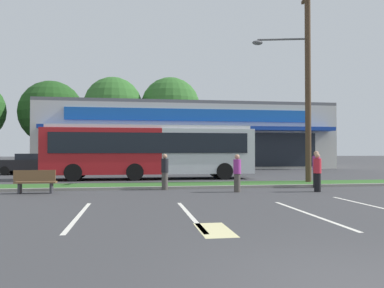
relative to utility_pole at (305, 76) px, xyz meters
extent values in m
cube|color=#2D5B23|center=(-6.10, -0.32, -5.55)|extent=(56.00, 2.20, 0.12)
cube|color=gray|center=(-6.10, -1.54, -5.55)|extent=(56.00, 0.24, 0.12)
cube|color=silver|center=(-10.27, -8.20, -5.60)|extent=(0.12, 4.80, 0.01)
cube|color=silver|center=(-7.36, -8.56, -5.60)|extent=(0.12, 4.80, 0.01)
cube|color=silver|center=(-4.12, -8.89, -5.60)|extent=(0.12, 4.80, 0.01)
cube|color=silver|center=(-1.48, -7.86, -5.60)|extent=(0.12, 4.80, 0.01)
cube|color=beige|center=(-7.11, -10.55, -5.60)|extent=(0.70, 1.60, 0.01)
cube|color=beige|center=(-3.48, 21.77, -2.55)|extent=(28.33, 11.99, 6.11)
cube|color=black|center=(-3.48, 15.74, -3.78)|extent=(23.80, 0.08, 3.18)
cube|color=#14389E|center=(-3.48, 15.08, -1.82)|extent=(26.63, 1.40, 0.35)
cube|color=#1959AD|center=(-3.48, 15.70, -0.60)|extent=(22.66, 0.16, 1.10)
cube|color=slate|center=(-3.48, 21.77, 0.65)|extent=(28.33, 11.99, 0.30)
cylinder|color=#473323|center=(-19.29, 32.46, -3.79)|extent=(0.44, 0.44, 3.64)
sphere|color=#1E4719|center=(-19.29, 32.46, 1.07)|extent=(8.10, 8.10, 8.10)
cylinder|color=#473323|center=(-11.28, 28.20, -3.36)|extent=(0.44, 0.44, 4.49)
sphere|color=#2D6026|center=(-11.28, 28.20, 1.52)|extent=(7.02, 7.02, 7.02)
cylinder|color=#473323|center=(-4.32, 28.39, -3.37)|extent=(0.44, 0.44, 4.48)
sphere|color=#2D6026|center=(-4.32, 28.39, 1.59)|extent=(7.26, 7.26, 7.26)
cylinder|color=#4C3826|center=(0.13, -0.03, -0.35)|extent=(0.30, 0.30, 10.52)
cylinder|color=#59595B|center=(-1.13, 0.26, 1.96)|extent=(2.56, 0.68, 0.10)
ellipsoid|color=#59595B|center=(-2.40, 0.55, 1.81)|extent=(0.56, 0.32, 0.24)
cube|color=#AD191E|center=(-10.64, 4.77, -3.91)|extent=(6.87, 2.57, 2.70)
cube|color=silver|center=(-4.39, 4.79, -3.91)|extent=(5.62, 2.56, 2.70)
cube|color=silver|center=(-7.83, 4.78, -2.46)|extent=(11.99, 2.32, 0.20)
cube|color=black|center=(-7.82, 3.47, -3.42)|extent=(11.49, 0.09, 1.19)
cube|color=black|center=(-1.55, 4.79, -3.58)|extent=(0.07, 2.17, 1.51)
cylinder|color=black|center=(-3.46, 5.96, -5.11)|extent=(1.00, 0.30, 1.00)
cylinder|color=black|center=(-3.45, 3.61, -5.11)|extent=(1.00, 0.30, 1.00)
cylinder|color=black|center=(-8.77, 5.95, -5.11)|extent=(1.00, 0.30, 1.00)
cylinder|color=black|center=(-8.76, 3.60, -5.11)|extent=(1.00, 0.30, 1.00)
cylinder|color=black|center=(-12.20, 5.94, -5.11)|extent=(1.00, 0.30, 1.00)
cylinder|color=black|center=(-12.19, 3.59, -5.11)|extent=(1.00, 0.30, 1.00)
cube|color=brown|center=(-12.74, -2.50, -5.16)|extent=(1.60, 0.45, 0.06)
cube|color=brown|center=(-12.74, -2.69, -4.88)|extent=(1.60, 0.06, 0.44)
cube|color=#333338|center=(-12.13, -2.50, -5.38)|extent=(0.08, 0.36, 0.45)
cube|color=#333338|center=(-13.35, -2.50, -5.38)|extent=(0.08, 0.36, 0.45)
cube|color=silver|center=(-8.27, 11.72, -4.93)|extent=(4.53, 1.80, 0.72)
cube|color=black|center=(-8.50, 11.72, -4.37)|extent=(2.04, 1.58, 0.41)
cylinder|color=black|center=(-6.86, 12.57, -5.29)|extent=(0.64, 0.22, 0.64)
cylinder|color=black|center=(-6.86, 10.86, -5.29)|extent=(0.64, 0.22, 0.64)
cylinder|color=black|center=(-9.67, 12.57, -5.29)|extent=(0.64, 0.22, 0.64)
cylinder|color=black|center=(-9.67, 10.86, -5.29)|extent=(0.64, 0.22, 0.64)
cube|color=black|center=(-16.37, 10.73, -4.91)|extent=(4.62, 1.73, 0.76)
cube|color=black|center=(-16.14, 10.73, -4.31)|extent=(2.08, 1.52, 0.44)
cylinder|color=black|center=(-17.80, 9.91, -5.29)|extent=(0.64, 0.22, 0.64)
cylinder|color=black|center=(-17.80, 11.55, -5.29)|extent=(0.64, 0.22, 0.64)
cylinder|color=black|center=(-14.94, 9.91, -5.29)|extent=(0.64, 0.22, 0.64)
cylinder|color=black|center=(-14.94, 11.55, -5.29)|extent=(0.64, 0.22, 0.64)
cylinder|color=#47423D|center=(-4.56, -3.21, -5.23)|extent=(0.27, 0.27, 0.76)
cylinder|color=#99338C|center=(-4.56, -3.21, -4.55)|extent=(0.32, 0.32, 0.60)
sphere|color=tan|center=(-4.56, -3.21, -4.14)|extent=(0.21, 0.21, 0.21)
cylinder|color=black|center=(-1.19, -3.62, -5.22)|extent=(0.28, 0.28, 0.78)
cylinder|color=red|center=(-1.19, -3.62, -4.52)|extent=(0.33, 0.33, 0.62)
sphere|color=tan|center=(-1.19, -3.62, -4.10)|extent=(0.21, 0.21, 0.21)
cylinder|color=black|center=(-0.37, -1.90, -5.19)|extent=(0.29, 0.29, 0.83)
cylinder|color=#99338C|center=(-0.37, -1.90, -4.45)|extent=(0.35, 0.35, 0.66)
sphere|color=tan|center=(-0.37, -1.90, -4.01)|extent=(0.23, 0.23, 0.23)
cylinder|color=#47423D|center=(-7.47, -1.84, -5.23)|extent=(0.27, 0.27, 0.77)
cylinder|color=black|center=(-7.47, -1.84, -4.54)|extent=(0.32, 0.32, 0.61)
sphere|color=tan|center=(-7.47, -1.84, -4.13)|extent=(0.21, 0.21, 0.21)
camera|label=1|loc=(-8.85, -18.69, -3.89)|focal=35.73mm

